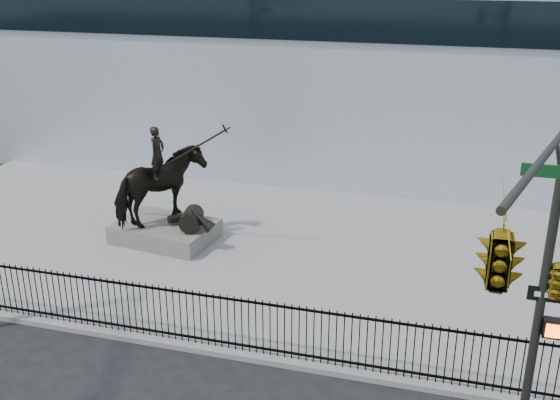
# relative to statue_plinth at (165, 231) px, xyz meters

# --- Properties ---
(ground) EXTENTS (120.00, 120.00, 0.00)m
(ground) POSITION_rel_statue_plinth_xyz_m (4.15, -6.82, -0.45)
(ground) COLOR black
(ground) RESTS_ON ground
(plaza) EXTENTS (30.00, 12.00, 0.15)m
(plaza) POSITION_rel_statue_plinth_xyz_m (4.15, 0.18, -0.38)
(plaza) COLOR gray
(plaza) RESTS_ON ground
(building) EXTENTS (44.00, 14.00, 9.00)m
(building) POSITION_rel_statue_plinth_xyz_m (4.15, 13.18, 4.05)
(building) COLOR #B5BDC5
(building) RESTS_ON ground
(picket_fence) EXTENTS (22.10, 0.10, 1.50)m
(picket_fence) POSITION_rel_statue_plinth_xyz_m (4.15, -5.57, 0.45)
(picket_fence) COLOR black
(picket_fence) RESTS_ON plaza
(statue_plinth) EXTENTS (3.51, 2.64, 0.61)m
(statue_plinth) POSITION_rel_statue_plinth_xyz_m (0.00, 0.00, 0.00)
(statue_plinth) COLOR #63615B
(statue_plinth) RESTS_ON plaza
(equestrian_statue) EXTENTS (4.13, 2.83, 3.53)m
(equestrian_statue) POSITION_rel_statue_plinth_xyz_m (0.06, -0.01, 1.58)
(equestrian_statue) COLOR black
(equestrian_statue) RESTS_ON statue_plinth
(traffic_signal_right) EXTENTS (2.17, 6.86, 7.00)m
(traffic_signal_right) POSITION_rel_statue_plinth_xyz_m (10.61, -8.83, 4.40)
(traffic_signal_right) COLOR #242721
(traffic_signal_right) RESTS_ON ground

